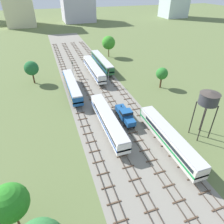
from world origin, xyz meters
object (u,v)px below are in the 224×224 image
object	(u,v)px
shunter_loco_centre_left_mid	(125,115)
diesel_railcar_far_left_midfar	(72,86)
passenger_coach_centre_farther	(102,61)
signal_post_near	(108,75)
diesel_railcar_left_near	(108,120)
signal_post_nearest	(72,67)
passenger_coach_centre_left_far	(94,68)
water_tower	(209,99)
diesel_railcar_centre_nearest	(169,137)

from	to	relation	value
shunter_loco_centre_left_mid	diesel_railcar_far_left_midfar	world-z (taller)	diesel_railcar_far_left_midfar
passenger_coach_centre_farther	signal_post_near	distance (m)	16.34
diesel_railcar_left_near	shunter_loco_centre_left_mid	bearing A→B (deg)	18.29
diesel_railcar_far_left_midfar	signal_post_nearest	world-z (taller)	signal_post_nearest
passenger_coach_centre_left_far	shunter_loco_centre_left_mid	bearing A→B (deg)	-90.00
diesel_railcar_far_left_midfar	shunter_loco_centre_left_mid	bearing A→B (deg)	-62.52
shunter_loco_centre_left_mid	water_tower	distance (m)	18.54
water_tower	diesel_railcar_far_left_midfar	bearing A→B (deg)	128.85
diesel_railcar_centre_nearest	signal_post_nearest	xyz separation A→B (m)	(-12.24, 43.49, 0.97)
signal_post_nearest	shunter_loco_centre_left_mid	bearing A→B (deg)	-77.12
water_tower	passenger_coach_centre_farther	bearing A→B (deg)	100.44
passenger_coach_centre_farther	water_tower	bearing A→B (deg)	-79.56
diesel_railcar_left_near	diesel_railcar_far_left_midfar	distance (m)	21.03
diesel_railcar_left_near	diesel_railcar_far_left_midfar	bearing A→B (deg)	103.47
signal_post_nearest	signal_post_near	distance (m)	14.90
diesel_railcar_far_left_midfar	signal_post_near	xyz separation A→B (m)	(12.24, 2.06, 1.03)
diesel_railcar_left_near	passenger_coach_centre_farther	xyz separation A→B (m)	(9.79, 38.63, 0.02)
shunter_loco_centre_left_mid	passenger_coach_centre_farther	bearing A→B (deg)	82.46
diesel_railcar_far_left_midfar	passenger_coach_centre_farther	world-z (taller)	same
diesel_railcar_left_near	passenger_coach_centre_farther	bearing A→B (deg)	75.77
water_tower	signal_post_near	world-z (taller)	water_tower
diesel_railcar_far_left_midfar	signal_post_near	distance (m)	12.46
shunter_loco_centre_left_mid	passenger_coach_centre_farther	size ratio (longest dim) A/B	0.38
diesel_railcar_left_near	water_tower	xyz separation A→B (m)	(18.50, -8.60, 6.79)
diesel_railcar_centre_nearest	diesel_railcar_left_near	size ratio (longest dim) A/B	1.00
diesel_railcar_centre_nearest	signal_post_nearest	bearing A→B (deg)	105.72
diesel_railcar_far_left_midfar	signal_post_nearest	bearing A→B (deg)	79.56
passenger_coach_centre_left_far	passenger_coach_centre_farther	bearing A→B (deg)	52.37
passenger_coach_centre_left_far	passenger_coach_centre_farther	size ratio (longest dim) A/B	1.00
diesel_railcar_centre_nearest	diesel_railcar_far_left_midfar	bearing A→B (deg)	115.94
diesel_railcar_left_near	signal_post_nearest	size ratio (longest dim) A/B	3.63
passenger_coach_centre_left_far	passenger_coach_centre_farther	xyz separation A→B (m)	(4.90, 6.35, 0.00)
diesel_railcar_centre_nearest	diesel_railcar_left_near	distance (m)	13.82
shunter_loco_centre_left_mid	signal_post_near	xyz separation A→B (m)	(2.45, 20.89, 1.61)
passenger_coach_centre_farther	signal_post_nearest	size ratio (longest dim) A/B	3.90
diesel_railcar_left_near	water_tower	size ratio (longest dim) A/B	1.86
diesel_railcar_centre_nearest	water_tower	bearing A→B (deg)	7.52
passenger_coach_centre_farther	shunter_loco_centre_left_mid	bearing A→B (deg)	-97.54
diesel_railcar_far_left_midfar	passenger_coach_centre_left_far	distance (m)	15.36
shunter_loco_centre_left_mid	signal_post_nearest	xyz separation A→B (m)	(-7.35, 32.12, 1.56)
passenger_coach_centre_farther	diesel_railcar_left_near	bearing A→B (deg)	-104.23
diesel_railcar_left_near	signal_post_nearest	xyz separation A→B (m)	(-2.45, 33.74, 0.97)
diesel_railcar_centre_nearest	passenger_coach_centre_left_far	world-z (taller)	same
signal_post_near	diesel_railcar_left_near	bearing A→B (deg)	-108.07
diesel_railcar_centre_nearest	passenger_coach_centre_farther	size ratio (longest dim) A/B	0.93
diesel_railcar_centre_nearest	signal_post_near	world-z (taller)	signal_post_near
diesel_railcar_centre_nearest	shunter_loco_centre_left_mid	xyz separation A→B (m)	(-4.90, 11.37, -0.59)
diesel_railcar_centre_nearest	passenger_coach_centre_farther	xyz separation A→B (m)	(-0.00, 48.38, 0.02)
passenger_coach_centre_left_far	signal_post_nearest	bearing A→B (deg)	168.73
signal_post_nearest	signal_post_near	xyz separation A→B (m)	(9.79, -11.23, 0.06)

